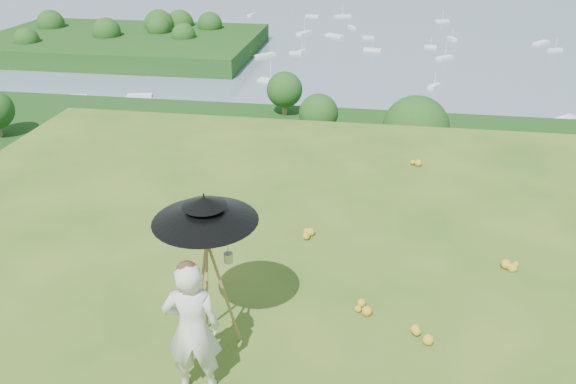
# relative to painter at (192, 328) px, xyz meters

# --- Properties ---
(ground) EXTENTS (14.00, 14.00, 0.00)m
(ground) POSITION_rel_painter_xyz_m (0.92, 1.56, -0.78)
(ground) COLOR #335F1B
(ground) RESTS_ON ground
(forest_slope) EXTENTS (140.00, 56.00, 22.00)m
(forest_slope) POSITION_rel_painter_xyz_m (0.92, 36.56, -29.78)
(forest_slope) COLOR #10380F
(forest_slope) RESTS_ON bay_water
(shoreline_tier) EXTENTS (170.00, 28.00, 8.00)m
(shoreline_tier) POSITION_rel_painter_xyz_m (0.92, 76.56, -36.78)
(shoreline_tier) COLOR #716D5B
(shoreline_tier) RESTS_ON bay_water
(bay_water) EXTENTS (700.00, 700.00, 0.00)m
(bay_water) POSITION_rel_painter_xyz_m (0.92, 241.56, -34.78)
(bay_water) COLOR slate
(bay_water) RESTS_ON ground
(peninsula) EXTENTS (90.00, 60.00, 12.00)m
(peninsula) POSITION_rel_painter_xyz_m (-74.08, 156.56, -29.78)
(peninsula) COLOR #10380F
(peninsula) RESTS_ON bay_water
(slope_trees) EXTENTS (110.00, 50.00, 6.00)m
(slope_trees) POSITION_rel_painter_xyz_m (0.92, 36.56, -15.78)
(slope_trees) COLOR #174414
(slope_trees) RESTS_ON forest_slope
(harbor_town) EXTENTS (110.00, 22.00, 5.00)m
(harbor_town) POSITION_rel_painter_xyz_m (0.92, 76.56, -30.28)
(harbor_town) COLOR silver
(harbor_town) RESTS_ON shoreline_tier
(moored_boats) EXTENTS (140.00, 140.00, 0.70)m
(moored_boats) POSITION_rel_painter_xyz_m (-11.58, 162.56, -34.43)
(moored_boats) COLOR white
(moored_boats) RESTS_ON bay_water
(wildflowers) EXTENTS (10.00, 10.50, 0.12)m
(wildflowers) POSITION_rel_painter_xyz_m (0.92, 1.81, -0.72)
(wildflowers) COLOR gold
(wildflowers) RESTS_ON ground
(painter) EXTENTS (0.63, 0.47, 1.57)m
(painter) POSITION_rel_painter_xyz_m (0.00, 0.00, 0.00)
(painter) COLOR beige
(painter) RESTS_ON ground
(field_easel) EXTENTS (0.77, 0.77, 1.75)m
(field_easel) POSITION_rel_painter_xyz_m (0.01, 0.61, 0.09)
(field_easel) COLOR olive
(field_easel) RESTS_ON ground
(sun_umbrella) EXTENTS (1.33, 1.33, 0.54)m
(sun_umbrella) POSITION_rel_painter_xyz_m (0.01, 0.64, 0.93)
(sun_umbrella) COLOR black
(sun_umbrella) RESTS_ON field_easel
(painter_cap) EXTENTS (0.24, 0.27, 0.10)m
(painter_cap) POSITION_rel_painter_xyz_m (0.00, 0.00, 0.74)
(painter_cap) COLOR #D37373
(painter_cap) RESTS_ON painter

